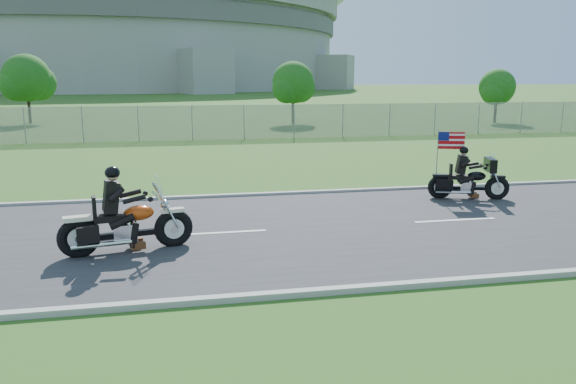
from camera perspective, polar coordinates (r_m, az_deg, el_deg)
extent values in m
plane|color=#305019|center=(13.61, 1.49, -3.88)|extent=(420.00, 420.00, 0.00)
cube|color=#28282B|center=(13.61, 1.49, -3.80)|extent=(120.00, 8.00, 0.04)
cube|color=#9E9B93|center=(17.46, -1.44, -0.21)|extent=(120.00, 0.18, 0.12)
cube|color=#9E9B93|center=(9.89, 6.74, -9.79)|extent=(120.00, 0.18, 0.12)
cube|color=gray|center=(32.96, -14.97, 6.71)|extent=(60.00, 0.03, 2.00)
cylinder|color=#A3A099|center=(183.69, -17.05, 13.22)|extent=(130.00, 130.00, 20.00)
cylinder|color=#605E5B|center=(184.06, -17.19, 15.40)|extent=(132.00, 132.00, 4.00)
cylinder|color=#A3A099|center=(184.60, -17.30, 17.25)|extent=(134.00, 134.00, 6.00)
cylinder|color=#382316|center=(43.76, 0.51, 8.59)|extent=(0.22, 0.22, 2.52)
sphere|color=#165216|center=(43.70, 0.51, 11.07)|extent=(3.20, 3.20, 3.20)
sphere|color=#165216|center=(44.31, 1.21, 10.61)|extent=(2.40, 2.40, 2.40)
sphere|color=#165216|center=(43.21, -0.12, 10.46)|extent=(2.24, 2.24, 2.24)
cylinder|color=#382316|center=(48.13, -24.82, 7.98)|extent=(0.22, 0.22, 2.80)
sphere|color=#165216|center=(48.08, -25.04, 10.47)|extent=(3.60, 3.60, 3.60)
sphere|color=#165216|center=(48.45, -24.01, 10.08)|extent=(2.70, 2.70, 2.70)
sphere|color=#165216|center=(47.80, -25.86, 9.80)|extent=(2.52, 2.52, 2.52)
cylinder|color=#382316|center=(47.85, 20.33, 7.97)|extent=(0.22, 0.22, 2.24)
sphere|color=#165216|center=(47.79, 20.48, 9.98)|extent=(2.80, 2.80, 2.80)
sphere|color=#165216|center=(48.45, 20.76, 9.60)|extent=(2.10, 2.10, 2.10)
sphere|color=#165216|center=(47.25, 20.15, 9.51)|extent=(1.96, 1.96, 1.96)
torus|color=black|center=(12.41, -11.54, -3.62)|extent=(0.87, 0.38, 0.84)
torus|color=black|center=(12.20, -20.51, -4.42)|extent=(0.87, 0.38, 0.84)
ellipsoid|color=#D2450F|center=(12.20, -14.93, -2.07)|extent=(0.70, 0.49, 0.32)
cube|color=black|center=(12.14, -17.68, -2.51)|extent=(0.68, 0.46, 0.14)
cube|color=black|center=(12.05, -17.54, -0.44)|extent=(0.36, 0.50, 0.63)
sphere|color=black|center=(11.97, -17.42, 1.88)|extent=(0.36, 0.36, 0.31)
cube|color=silver|center=(12.15, -12.94, 0.63)|extent=(0.15, 0.52, 0.46)
torus|color=black|center=(17.86, 20.47, 0.38)|extent=(0.75, 0.38, 0.73)
torus|color=black|center=(17.50, 15.18, 0.49)|extent=(0.75, 0.38, 0.73)
ellipsoid|color=black|center=(17.65, 18.61, 1.55)|extent=(0.62, 0.46, 0.28)
cube|color=black|center=(17.55, 16.97, 1.46)|extent=(0.60, 0.44, 0.12)
cube|color=black|center=(17.50, 17.20, 2.69)|extent=(0.34, 0.44, 0.54)
sphere|color=black|center=(17.45, 17.45, 4.06)|extent=(0.33, 0.33, 0.27)
cube|color=black|center=(17.68, 19.86, 2.61)|extent=(0.43, 0.82, 0.39)
cube|color=#B70C11|center=(17.54, 16.27, 5.04)|extent=(0.76, 0.25, 0.51)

